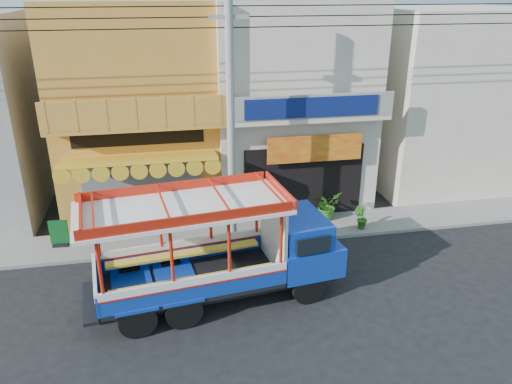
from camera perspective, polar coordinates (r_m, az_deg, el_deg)
ground at (r=15.11m, az=3.11°, el=-11.58°), size 90.00×90.00×0.00m
sidewalk at (r=18.43m, az=0.15°, el=-4.54°), size 30.00×2.00×0.12m
shophouse_left at (r=20.54m, az=-13.22°, el=9.77°), size 6.00×7.50×8.24m
shophouse_right at (r=21.16m, az=3.48°, el=10.69°), size 6.00×6.75×8.24m
party_pilaster at (r=17.65m, az=-3.59°, el=7.90°), size 0.35×0.30×8.00m
filler_building_right at (r=23.94m, az=20.17°, el=10.03°), size 6.00×6.00×7.60m
utility_pole at (r=15.93m, az=-2.40°, el=10.12°), size 28.00×0.26×9.00m
songthaew_truck at (r=14.18m, az=-2.49°, el=-6.35°), size 7.42×3.22×3.35m
green_sign at (r=18.46m, az=-21.54°, el=-4.62°), size 0.63×0.32×0.96m
potted_plant_a at (r=19.25m, az=8.11°, el=-1.51°), size 1.30×1.24×1.11m
potted_plant_b at (r=18.75m, az=11.89°, el=-2.92°), size 0.59×0.55×0.84m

